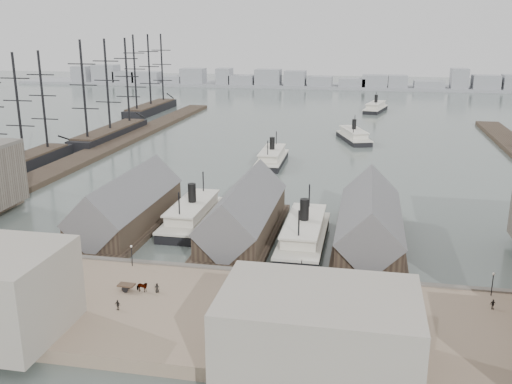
% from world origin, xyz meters
% --- Properties ---
extents(ground, '(900.00, 900.00, 0.00)m').
position_xyz_m(ground, '(0.00, 0.00, 0.00)').
color(ground, '#4B5753').
rests_on(ground, ground).
extents(quay, '(180.00, 30.00, 2.00)m').
position_xyz_m(quay, '(0.00, -20.00, 1.00)').
color(quay, '#806B56').
rests_on(quay, ground).
extents(seawall, '(180.00, 1.20, 2.30)m').
position_xyz_m(seawall, '(0.00, -5.20, 1.15)').
color(seawall, '#59544C').
rests_on(seawall, ground).
extents(west_wharf, '(10.00, 220.00, 1.60)m').
position_xyz_m(west_wharf, '(-68.00, 100.00, 0.80)').
color(west_wharf, '#2D231C').
rests_on(west_wharf, ground).
extents(ferry_shed_west, '(14.00, 42.00, 12.60)m').
position_xyz_m(ferry_shed_west, '(-26.00, 16.88, 4.64)').
color(ferry_shed_west, '#2D231C').
rests_on(ferry_shed_west, ground).
extents(ferry_shed_center, '(14.00, 42.00, 12.60)m').
position_xyz_m(ferry_shed_center, '(0.00, 16.88, 4.64)').
color(ferry_shed_center, '#2D231C').
rests_on(ferry_shed_center, ground).
extents(ferry_shed_east, '(14.00, 42.00, 12.60)m').
position_xyz_m(ferry_shed_east, '(26.00, 16.88, 4.64)').
color(ferry_shed_east, '#2D231C').
rests_on(ferry_shed_east, ground).
extents(street_bldg_center, '(24.00, 16.00, 10.00)m').
position_xyz_m(street_bldg_center, '(20.00, -32.00, 7.00)').
color(street_bldg_center, gray).
rests_on(street_bldg_center, quay).
extents(lamp_post_near_w, '(0.44, 0.44, 3.92)m').
position_xyz_m(lamp_post_near_w, '(-15.00, -7.00, 4.71)').
color(lamp_post_near_w, black).
rests_on(lamp_post_near_w, quay).
extents(lamp_post_near_e, '(0.44, 0.44, 3.92)m').
position_xyz_m(lamp_post_near_e, '(15.00, -7.00, 4.71)').
color(lamp_post_near_e, black).
rests_on(lamp_post_near_e, quay).
extents(lamp_post_far_e, '(0.44, 0.44, 3.92)m').
position_xyz_m(lamp_post_far_e, '(45.00, -7.00, 4.71)').
color(lamp_post_far_e, black).
rests_on(lamp_post_far_e, quay).
extents(far_shore, '(500.00, 40.00, 15.72)m').
position_xyz_m(far_shore, '(-2.07, 334.14, 3.91)').
color(far_shore, gray).
rests_on(far_shore, ground).
extents(ferry_docked_west, '(8.33, 27.76, 9.91)m').
position_xyz_m(ferry_docked_west, '(-13.00, 22.32, 2.32)').
color(ferry_docked_west, black).
rests_on(ferry_docked_west, ground).
extents(ferry_docked_east, '(8.62, 28.74, 10.26)m').
position_xyz_m(ferry_docked_east, '(13.00, 14.26, 2.41)').
color(ferry_docked_east, black).
rests_on(ferry_docked_east, ground).
extents(ferry_open_near, '(8.26, 26.04, 9.25)m').
position_xyz_m(ferry_open_near, '(-5.36, 84.15, 2.17)').
color(ferry_open_near, black).
rests_on(ferry_open_near, ground).
extents(ferry_open_mid, '(15.25, 26.53, 9.08)m').
position_xyz_m(ferry_open_mid, '(19.41, 128.58, 2.13)').
color(ferry_open_mid, black).
rests_on(ferry_open_mid, ground).
extents(ferry_open_far, '(13.53, 27.39, 9.39)m').
position_xyz_m(ferry_open_far, '(28.19, 214.00, 2.20)').
color(ferry_open_far, black).
rests_on(ferry_open_far, ground).
extents(sailing_ship_near, '(8.67, 59.74, 35.65)m').
position_xyz_m(sailing_ship_near, '(-80.80, 56.15, 2.62)').
color(sailing_ship_near, black).
rests_on(sailing_ship_near, ground).
extents(sailing_ship_mid, '(9.42, 54.42, 38.72)m').
position_xyz_m(sailing_ship_mid, '(-75.63, 114.44, 2.77)').
color(sailing_ship_mid, black).
rests_on(sailing_ship_mid, ground).
extents(sailing_ship_far, '(9.64, 53.58, 39.65)m').
position_xyz_m(sailing_ship_far, '(-87.10, 187.97, 2.86)').
color(sailing_ship_far, black).
rests_on(sailing_ship_far, ground).
extents(tram, '(4.18, 10.26, 3.55)m').
position_xyz_m(tram, '(29.36, -18.78, 3.82)').
color(tram, black).
rests_on(tram, quay).
extents(horse_cart_center, '(4.97, 1.61, 1.72)m').
position_xyz_m(horse_cart_center, '(-10.03, -16.45, 2.86)').
color(horse_cart_center, black).
rests_on(horse_cart_center, quay).
extents(horse_cart_right, '(4.64, 3.50, 1.43)m').
position_xyz_m(horse_cart_right, '(16.65, -22.32, 2.76)').
color(horse_cart_right, black).
rests_on(horse_cart_right, quay).
extents(pedestrian_2, '(1.08, 0.70, 1.58)m').
position_xyz_m(pedestrian_2, '(-28.86, -9.74, 2.79)').
color(pedestrian_2, black).
rests_on(pedestrian_2, quay).
extents(pedestrian_3, '(0.97, 0.54, 1.57)m').
position_xyz_m(pedestrian_3, '(-10.62, -22.78, 2.78)').
color(pedestrian_3, black).
rests_on(pedestrian_3, quay).
extents(pedestrian_4, '(0.87, 0.68, 1.57)m').
position_xyz_m(pedestrian_4, '(-6.94, -16.12, 2.78)').
color(pedestrian_4, black).
rests_on(pedestrian_4, quay).
extents(pedestrian_5, '(0.62, 0.74, 1.76)m').
position_xyz_m(pedestrian_5, '(8.73, -16.37, 2.88)').
color(pedestrian_5, black).
rests_on(pedestrian_5, quay).
extents(pedestrian_6, '(0.72, 0.91, 1.82)m').
position_xyz_m(pedestrian_6, '(22.54, -8.00, 2.91)').
color(pedestrian_6, black).
rests_on(pedestrian_6, quay).
extents(pedestrian_7, '(1.19, 1.00, 1.60)m').
position_xyz_m(pedestrian_7, '(22.91, -20.73, 2.80)').
color(pedestrian_7, black).
rests_on(pedestrian_7, quay).
extents(pedestrian_8, '(1.01, 0.76, 1.59)m').
position_xyz_m(pedestrian_8, '(44.30, -11.72, 2.79)').
color(pedestrian_8, black).
rests_on(pedestrian_8, quay).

